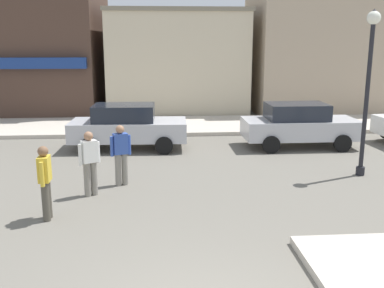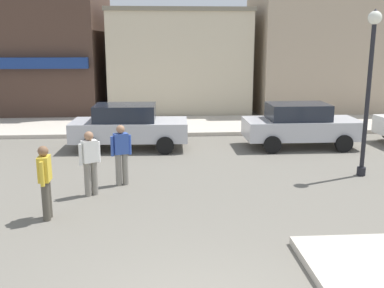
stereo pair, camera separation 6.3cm
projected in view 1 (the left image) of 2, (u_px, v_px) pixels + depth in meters
The scene contains 10 objects.
kerb_far at pixel (170, 125), 19.68m from camera, with size 80.00×4.00×0.15m, color beige.
lamp_post at pixel (369, 70), 12.07m from camera, with size 0.36×0.36×4.54m.
parked_car_nearest at pixel (128, 126), 15.64m from camera, with size 4.06×1.99×1.56m.
parked_car_second at pixel (299, 124), 15.92m from camera, with size 4.00×1.88×1.56m.
pedestrian_crossing_near at pixel (90, 161), 10.89m from camera, with size 0.51×0.38×1.61m.
pedestrian_crossing_far at pixel (45, 180), 9.42m from camera, with size 0.22×0.55×1.61m.
pedestrian_kerb_side at pixel (121, 153), 11.68m from camera, with size 0.55×0.33×1.61m.
building_corner_shop at pixel (24, 40), 24.30m from camera, with size 8.51×8.93×7.42m.
building_storefront_left_near at pixel (176, 60), 24.67m from camera, with size 7.14×7.24×5.24m.
building_storefront_left_mid at pixel (327, 51), 23.88m from camera, with size 8.16×5.38×6.32m.
Camera 1 is at (-0.54, -5.14, 3.76)m, focal length 42.00 mm.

